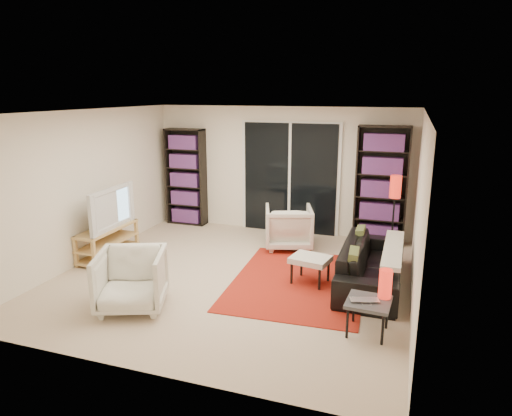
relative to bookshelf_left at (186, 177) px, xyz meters
The scene contains 20 objects.
floor 3.19m from the bookshelf_left, 50.10° to the right, with size 5.00×5.00×0.00m, color beige.
wall_back 1.97m from the bookshelf_left, ahead, with size 5.00×0.02×2.40m, color white.
wall_front 5.22m from the bookshelf_left, 68.02° to the right, with size 5.00×0.02×2.40m, color white.
wall_left 2.41m from the bookshelf_left, 103.27° to the right, with size 0.02×5.00×2.40m, color white.
wall_right 5.03m from the bookshelf_left, 27.66° to the right, with size 0.02×5.00×2.40m, color white.
ceiling 3.36m from the bookshelf_left, 50.10° to the right, with size 5.00×5.00×0.02m, color white.
sliding_door 2.16m from the bookshelf_left, ahead, with size 1.92×0.08×2.16m.
bookshelf_left is the anchor object (origin of this frame).
bookshelf_right 3.85m from the bookshelf_left, ahead, with size 0.90×0.30×2.10m.
tv_stand 2.33m from the bookshelf_left, 98.68° to the right, with size 0.40×1.24×0.50m.
tv 2.22m from the bookshelf_left, 98.17° to the right, with size 1.17×0.15×0.67m, color black.
rug 3.78m from the bookshelf_left, 37.19° to the right, with size 1.84×2.49×0.01m, color #A62113.
sofa 4.42m from the bookshelf_left, 26.57° to the right, with size 2.07×0.81×0.60m, color black.
armchair_back 2.58m from the bookshelf_left, 18.53° to the right, with size 0.79×0.82×0.74m, color silver.
armchair_front 3.89m from the bookshelf_left, 73.22° to the right, with size 0.81×0.83×0.75m, color silver.
ottoman 3.83m from the bookshelf_left, 35.58° to the right, with size 0.60×0.52×0.40m.
side_table 5.25m from the bookshelf_left, 40.15° to the right, with size 0.51×0.51×0.40m.
laptop 5.27m from the bookshelf_left, 41.00° to the right, with size 0.32×0.21×0.03m, color silver.
table_lamp 5.26m from the bookshelf_left, 37.82° to the right, with size 0.15×0.15×0.33m, color red.
floor_lamp 4.15m from the bookshelf_left, ahead, with size 0.20×0.20×1.35m.
Camera 1 is at (2.35, -5.86, 2.67)m, focal length 32.00 mm.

